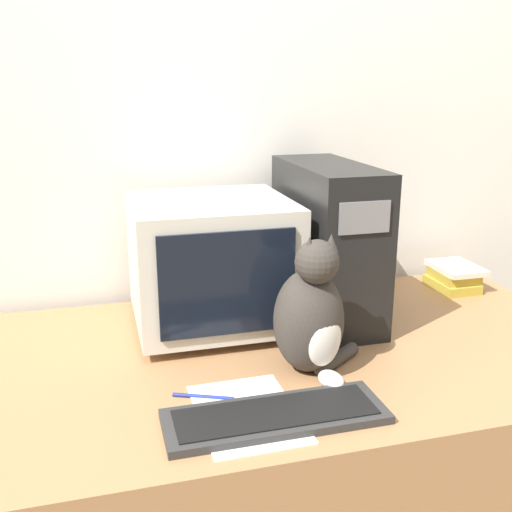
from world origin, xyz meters
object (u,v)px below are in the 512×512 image
at_px(crt_monitor, 212,262).
at_px(book_stack, 454,277).
at_px(computer_tower, 327,242).
at_px(pen, 203,397).
at_px(keyboard, 275,416).
at_px(cat, 311,316).

bearing_deg(crt_monitor, book_stack, 6.40).
distance_m(computer_tower, pen, 0.64).
bearing_deg(computer_tower, crt_monitor, 178.74).
height_order(keyboard, book_stack, book_stack).
height_order(computer_tower, keyboard, computer_tower).
bearing_deg(keyboard, book_stack, 37.18).
bearing_deg(book_stack, computer_tower, -168.54).
xyz_separation_m(computer_tower, pen, (-0.45, -0.40, -0.22)).
bearing_deg(keyboard, cat, 52.25).
xyz_separation_m(keyboard, book_stack, (0.83, 0.63, 0.03)).
xyz_separation_m(keyboard, cat, (0.15, 0.19, 0.13)).
xyz_separation_m(computer_tower, keyboard, (-0.32, -0.53, -0.22)).
relative_size(keyboard, cat, 1.35).
bearing_deg(keyboard, pen, 135.16).
xyz_separation_m(book_stack, pen, (-0.96, -0.50, -0.04)).
distance_m(crt_monitor, cat, 0.39).
xyz_separation_m(crt_monitor, pen, (-0.10, -0.41, -0.19)).
xyz_separation_m(cat, book_stack, (0.68, 0.44, -0.10)).
xyz_separation_m(computer_tower, book_stack, (0.51, 0.10, -0.19)).
relative_size(crt_monitor, book_stack, 2.34).
bearing_deg(crt_monitor, computer_tower, -1.26).
bearing_deg(pen, book_stack, 27.56).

